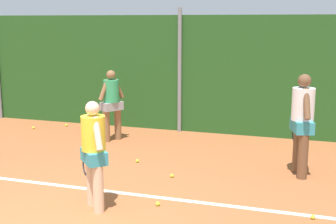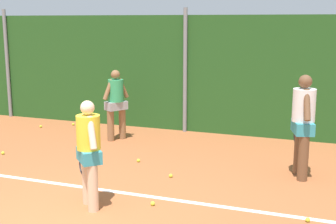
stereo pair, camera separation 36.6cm
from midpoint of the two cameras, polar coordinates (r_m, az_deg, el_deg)
name	(u,v)px [view 2 (the right image)]	position (r m, az deg, el deg)	size (l,w,h in m)	color
ground_plane	(108,186)	(7.88, -6.08, -9.11)	(28.34, 28.34, 0.00)	#A85B33
hedge_fence_backdrop	(187,74)	(11.47, 3.32, 4.76)	(18.42, 0.25, 2.87)	#23511E
fence_post_left	(7,64)	(13.82, -18.60, 5.68)	(0.10, 0.10, 3.04)	gray
fence_post_center	(185,71)	(11.30, 3.07, 5.11)	(0.10, 0.10, 3.04)	gray
court_baseline_paint	(103,190)	(7.70, -6.76, -9.57)	(13.46, 0.10, 0.01)	white
player_foreground_near	(89,149)	(6.78, -8.29, -4.53)	(0.60, 0.54, 1.61)	beige
player_midcourt	(303,121)	(8.37, 17.61, -1.04)	(0.45, 0.80, 1.83)	brown
player_backcourt_far	(116,101)	(10.60, -5.49, 1.37)	(0.49, 0.60, 1.63)	#8C603D
tennis_ball_0	(153,204)	(7.04, -0.40, -11.31)	(0.07, 0.07, 0.07)	#CCDB33
tennis_ball_1	(3,153)	(10.10, -18.83, -4.85)	(0.07, 0.07, 0.07)	#CCDB33
tennis_ball_4	(73,124)	(12.39, -10.85, -1.50)	(0.07, 0.07, 0.07)	#CCDB33
tennis_ball_5	(171,176)	(8.22, 1.63, -7.91)	(0.07, 0.07, 0.07)	#CCDB33
tennis_ball_8	(41,126)	(12.32, -14.69, -1.74)	(0.07, 0.07, 0.07)	#CCDB33
tennis_ball_9	(308,220)	(6.85, 18.45, -12.58)	(0.07, 0.07, 0.07)	#CCDB33
tennis_ball_10	(138,160)	(9.08, -2.53, -6.04)	(0.07, 0.07, 0.07)	#CCDB33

